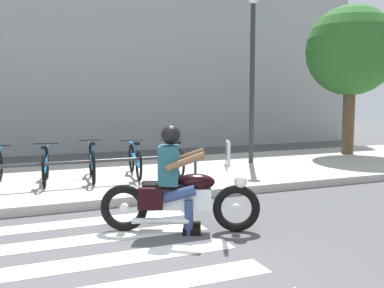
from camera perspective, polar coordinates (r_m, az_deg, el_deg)
name	(u,v)px	position (r m, az deg, el deg)	size (l,w,h in m)	color
sidewalk	(56,182)	(9.38, -17.30, -4.80)	(24.00, 4.40, 0.15)	#B7B2A8
crosswalk_stripe_2	(136,287)	(4.42, -7.30, -18.04)	(2.80, 0.40, 0.01)	white
crosswalk_stripe_3	(117,259)	(5.14, -9.77, -14.53)	(2.80, 0.40, 0.01)	white
crosswalk_stripe_4	(103,238)	(5.88, -11.57, -11.88)	(2.80, 0.40, 0.01)	white
crosswalk_stripe_5	(92,221)	(6.63, -12.94, -9.82)	(2.80, 0.40, 0.01)	white
motorcycle	(181,198)	(5.91, -1.48, -7.06)	(2.02, 1.02, 1.23)	black
rider	(175,171)	(5.85, -2.25, -3.55)	(0.75, 0.69, 1.44)	#1E4C59
bicycle_3	(45,165)	(8.91, -18.60, -2.66)	(0.48, 1.64, 0.75)	black
bicycle_4	(92,162)	(9.01, -12.95, -2.31)	(0.48, 1.72, 0.79)	black
bicycle_5	(135,160)	(9.20, -7.47, -2.11)	(0.48, 1.68, 0.76)	black
bicycle_6	(175,158)	(9.48, -2.27, -1.87)	(0.48, 1.60, 0.74)	black
bike_rack	(48,165)	(8.35, -18.34, -2.66)	(5.94, 0.07, 0.49)	#333338
street_lamp	(252,64)	(11.15, 7.89, 10.35)	(0.28, 0.28, 4.36)	#2D2D33
tree_near_rack	(351,52)	(13.60, 20.07, 11.29)	(2.58, 2.58, 4.43)	brown
building_backdrop	(34,32)	(15.04, -19.94, 13.58)	(24.00, 1.20, 7.70)	#A1A1A1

